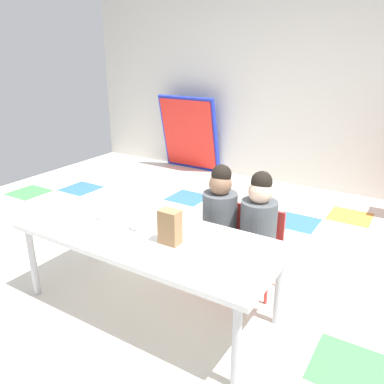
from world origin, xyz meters
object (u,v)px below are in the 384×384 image
(craft_table, at_px, (147,240))
(paper_bag_brown, at_px, (170,227))
(folded_activity_table, at_px, (189,134))
(donut_powdered_loose, at_px, (138,225))
(paper_plate_near_edge, at_px, (103,218))
(paper_plate_center_table, at_px, (109,231))
(donut_powdered_on_plate, at_px, (103,216))
(seated_child_middle_seat, at_px, (259,221))
(seated_child_near_camera, at_px, (220,212))

(craft_table, xyz_separation_m, paper_bag_brown, (0.20, -0.03, 0.16))
(craft_table, height_order, folded_activity_table, folded_activity_table)
(craft_table, xyz_separation_m, folded_activity_table, (-1.55, 2.97, 0.02))
(paper_bag_brown, height_order, donut_powdered_loose, paper_bag_brown)
(donut_powdered_loose, bearing_deg, craft_table, -19.73)
(paper_plate_near_edge, relative_size, paper_plate_center_table, 1.00)
(folded_activity_table, bearing_deg, paper_bag_brown, -59.62)
(paper_plate_near_edge, xyz_separation_m, donut_powdered_loose, (0.31, 0.01, 0.01))
(paper_plate_near_edge, bearing_deg, folded_activity_table, 111.08)
(donut_powdered_on_plate, relative_size, donut_powdered_loose, 0.88)
(seated_child_middle_seat, distance_m, paper_bag_brown, 0.72)
(seated_child_near_camera, relative_size, donut_powdered_on_plate, 8.84)
(donut_powdered_on_plate, bearing_deg, donut_powdered_loose, 2.41)
(craft_table, relative_size, folded_activity_table, 1.64)
(folded_activity_table, bearing_deg, paper_plate_near_edge, -68.92)
(paper_plate_center_table, distance_m, donut_powdered_loose, 0.19)
(donut_powdered_on_plate, bearing_deg, paper_bag_brown, -4.99)
(craft_table, distance_m, paper_plate_near_edge, 0.42)
(seated_child_middle_seat, height_order, donut_powdered_loose, seated_child_middle_seat)
(paper_bag_brown, distance_m, paper_plate_near_edge, 0.63)
(seated_child_near_camera, xyz_separation_m, seated_child_middle_seat, (0.31, 0.00, 0.00))
(paper_plate_center_table, bearing_deg, donut_powdered_on_plate, 143.51)
(craft_table, bearing_deg, paper_plate_near_edge, 176.33)
(seated_child_near_camera, bearing_deg, donut_powdered_on_plate, -138.15)
(seated_child_near_camera, bearing_deg, craft_table, -110.32)
(donut_powdered_loose, bearing_deg, donut_powdered_on_plate, -177.59)
(seated_child_middle_seat, bearing_deg, folded_activity_table, 131.36)
(seated_child_near_camera, height_order, paper_plate_near_edge, seated_child_near_camera)
(paper_plate_near_edge, bearing_deg, seated_child_middle_seat, 31.08)
(folded_activity_table, xyz_separation_m, paper_bag_brown, (1.76, -3.00, 0.14))
(seated_child_near_camera, relative_size, seated_child_middle_seat, 1.00)
(seated_child_middle_seat, distance_m, paper_plate_near_edge, 1.11)
(paper_bag_brown, bearing_deg, folded_activity_table, 120.38)
(seated_child_near_camera, bearing_deg, seated_child_middle_seat, 0.00)
(craft_table, xyz_separation_m, paper_plate_center_table, (-0.23, -0.11, 0.05))
(folded_activity_table, distance_m, paper_plate_near_edge, 3.15)
(paper_bag_brown, bearing_deg, paper_plate_near_edge, 175.01)
(seated_child_middle_seat, bearing_deg, donut_powdered_loose, -138.98)
(craft_table, relative_size, seated_child_middle_seat, 1.94)
(craft_table, xyz_separation_m, seated_child_near_camera, (0.22, 0.60, 0.03))
(seated_child_middle_seat, xyz_separation_m, donut_powdered_on_plate, (-0.95, -0.57, 0.04))
(seated_child_near_camera, relative_size, paper_plate_near_edge, 5.10)
(seated_child_near_camera, height_order, seated_child_middle_seat, same)
(seated_child_near_camera, height_order, paper_bag_brown, seated_child_near_camera)
(craft_table, relative_size, donut_powdered_loose, 15.16)
(craft_table, distance_m, paper_bag_brown, 0.26)
(paper_plate_center_table, bearing_deg, seated_child_near_camera, 57.22)
(paper_plate_center_table, bearing_deg, paper_bag_brown, 10.53)
(seated_child_middle_seat, relative_size, donut_powdered_loose, 7.82)
(seated_child_middle_seat, xyz_separation_m, paper_plate_near_edge, (-0.95, -0.57, 0.02))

